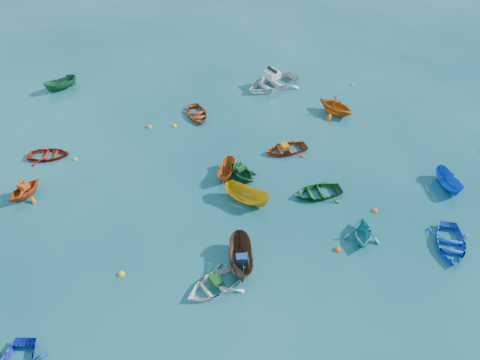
{
  "coord_description": "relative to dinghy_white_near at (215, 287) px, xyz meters",
  "views": [
    {
      "loc": [
        2.0,
        -18.05,
        20.12
      ],
      "look_at": [
        0.0,
        5.0,
        0.4
      ],
      "focal_mm": 35.0,
      "sensor_mm": 36.0,
      "label": 1
    }
  ],
  "objects": [
    {
      "name": "dinghy_green_e",
      "position": [
        5.61,
        7.72,
        0.0
      ],
      "size": [
        3.68,
        3.11,
        0.65
      ],
      "primitive_type": "imported",
      "rotation": [
        0.0,
        0.0,
        -1.25
      ],
      "color": "#12511B",
      "rests_on": "ground"
    },
    {
      "name": "buoy_or_b",
      "position": [
        6.57,
        3.15,
        0.0
      ],
      "size": [
        0.38,
        0.38,
        0.38
      ],
      "primitive_type": "sphere",
      "color": "#D8460B",
      "rests_on": "ground"
    },
    {
      "name": "dinghy_red_ne",
      "position": [
        3.55,
        12.19,
        0.0
      ],
      "size": [
        3.61,
        3.11,
        0.63
      ],
      "primitive_type": "imported",
      "rotation": [
        0.0,
        0.0,
        -1.21
      ],
      "color": "#A1310D",
      "rests_on": "ground"
    },
    {
      "name": "tarp_green_a",
      "position": [
        0.08,
        0.06,
        0.5
      ],
      "size": [
        0.84,
        0.86,
        0.33
      ],
      "primitive_type": "cube",
      "rotation": [
        0.0,
        0.0,
        -0.87
      ],
      "color": "#124A1B",
      "rests_on": "dinghy_white_near"
    },
    {
      "name": "buoy_or_c",
      "position": [
        -6.91,
        14.35,
        0.0
      ],
      "size": [
        0.39,
        0.39,
        0.39
      ],
      "primitive_type": "sphere",
      "color": "orange",
      "rests_on": "ground"
    },
    {
      "name": "dinghy_orange_far",
      "position": [
        7.43,
        17.54,
        0.0
      ],
      "size": [
        4.13,
        4.05,
        1.65
      ],
      "primitive_type": "imported",
      "rotation": [
        0.0,
        0.0,
        0.92
      ],
      "color": "#C55E12",
      "rests_on": "ground"
    },
    {
      "name": "dinghy_cyan_se",
      "position": [
        8.02,
        4.18,
        0.0
      ],
      "size": [
        2.29,
        2.59,
        1.28
      ],
      "primitive_type": "imported",
      "rotation": [
        0.0,
        0.0,
        -0.08
      ],
      "color": "teal",
      "rests_on": "ground"
    },
    {
      "name": "motorboat_white",
      "position": [
        2.21,
        21.47,
        0.0
      ],
      "size": [
        6.04,
        5.88,
        1.62
      ],
      "primitive_type": "imported",
      "rotation": [
        0.0,
        0.0,
        -0.87
      ],
      "color": "silver",
      "rests_on": "ground"
    },
    {
      "name": "dinghy_red_nw",
      "position": [
        -13.02,
        10.07,
        0.0
      ],
      "size": [
        3.19,
        2.51,
        0.6
      ],
      "primitive_type": "imported",
      "rotation": [
        0.0,
        0.0,
        1.74
      ],
      "color": "#9C180D",
      "rests_on": "ground"
    },
    {
      "name": "sampan_brown_mid",
      "position": [
        1.27,
        1.57,
        0.0
      ],
      "size": [
        1.76,
        3.63,
        1.35
      ],
      "primitive_type": "imported",
      "rotation": [
        0.0,
        0.0,
        0.13
      ],
      "color": "#4F301C",
      "rests_on": "ground"
    },
    {
      "name": "dinghy_orange_w",
      "position": [
        -12.89,
        6.02,
        0.0
      ],
      "size": [
        2.93,
        3.11,
        1.3
      ],
      "primitive_type": "imported",
      "rotation": [
        0.0,
        0.0,
        -0.41
      ],
      "color": "#CC4813",
      "rests_on": "ground"
    },
    {
      "name": "tarp_green_b",
      "position": [
        0.55,
        9.02,
        0.84
      ],
      "size": [
        0.76,
        0.76,
        0.3
      ],
      "primitive_type": "cube",
      "rotation": [
        0.0,
        0.0,
        0.77
      ],
      "color": "#134F1A",
      "rests_on": "dinghy_green_n"
    },
    {
      "name": "dinghy_blue_se",
      "position": [
        12.95,
        3.96,
        0.0
      ],
      "size": [
        2.82,
        3.65,
        0.7
      ],
      "primitive_type": "imported",
      "rotation": [
        0.0,
        0.0,
        -0.13
      ],
      "color": "blue",
      "rests_on": "ground"
    },
    {
      "name": "tarp_blue_a",
      "position": [
        1.29,
        1.42,
        0.82
      ],
      "size": [
        0.65,
        0.53,
        0.29
      ],
      "primitive_type": "cube",
      "rotation": [
        0.0,
        0.0,
        0.13
      ],
      "color": "navy",
      "rests_on": "sampan_brown_mid"
    },
    {
      "name": "dinghy_red_far",
      "position": [
        -3.48,
        16.19,
        0.0
      ],
      "size": [
        3.12,
        3.57,
        0.62
      ],
      "primitive_type": "imported",
      "rotation": [
        0.0,
        0.0,
        0.4
      ],
      "color": "#B8380F",
      "rests_on": "ground"
    },
    {
      "name": "dinghy_white_near",
      "position": [
        0.0,
        0.0,
        0.0
      ],
      "size": [
        3.99,
        3.88,
        0.68
      ],
      "primitive_type": "imported",
      "rotation": [
        0.0,
        0.0,
        -0.87
      ],
      "color": "white",
      "rests_on": "ground"
    },
    {
      "name": "sampan_blue_far",
      "position": [
        14.07,
        9.22,
        0.0
      ],
      "size": [
        1.69,
        2.88,
        1.05
      ],
      "primitive_type": "imported",
      "rotation": [
        0.0,
        0.0,
        0.26
      ],
      "color": "blue",
      "rests_on": "ground"
    },
    {
      "name": "buoy_or_d",
      "position": [
        9.09,
        6.53,
        0.0
      ],
      "size": [
        0.35,
        0.35,
        0.35
      ],
      "primitive_type": "sphere",
      "color": "#F45F0D",
      "rests_on": "ground"
    },
    {
      "name": "sampan_orange_n",
      "position": [
        -0.34,
        9.14,
        0.0
      ],
      "size": [
        1.34,
        2.64,
        0.98
      ],
      "primitive_type": "imported",
      "rotation": [
        0.0,
        0.0,
        -0.16
      ],
      "color": "#C35412",
      "rests_on": "ground"
    },
    {
      "name": "buoy_ye_d",
      "position": [
        -11.11,
        9.94,
        0.0
      ],
      "size": [
        0.3,
        0.3,
        0.3
      ],
      "primitive_type": "sphere",
      "color": "yellow",
      "rests_on": "ground"
    },
    {
      "name": "dinghy_green_n",
      "position": [
        0.62,
        8.95,
        0.0
      ],
      "size": [
        3.44,
        3.45,
        1.38
      ],
      "primitive_type": "imported",
      "rotation": [
        0.0,
        0.0,
        0.77
      ],
      "color": "#135329",
      "rests_on": "ground"
    },
    {
      "name": "buoy_ye_b",
      "position": [
        -4.99,
        14.66,
        0.0
      ],
      "size": [
        0.34,
        0.34,
        0.34
      ],
      "primitive_type": "sphere",
      "color": "yellow",
      "rests_on": "ground"
    },
    {
      "name": "buoy_or_e",
      "position": [
        9.19,
        22.34,
        0.0
      ],
      "size": [
        0.31,
        0.31,
        0.31
      ],
      "primitive_type": "sphere",
      "color": "orange",
      "rests_on": "ground"
    },
    {
      "name": "buoy_ye_c",
      "position": [
        3.6,
        12.49,
        0.0
      ],
      "size": [
        0.31,
        0.31,
        0.31
      ],
      "primitive_type": "sphere",
      "color": "yellow",
      "rests_on": "ground"
    },
    {
      "name": "ground",
      "position": [
        0.61,
        3.28,
        0.0
      ],
      "size": [
        160.0,
        160.0,
        0.0
      ],
      "primitive_type": "plane",
      "color": "#0A3B4C",
      "rests_on": "ground"
    },
    {
      "name": "tarp_orange_b",
      "position": [
        3.46,
        12.16,
        0.47
      ],
      "size": [
        0.69,
        0.78,
        0.31
      ],
      "primitive_type": "cube",
      "rotation": [
        0.0,
        0.0,
        -1.21
      ],
      "color": "#C67514",
      "rests_on": "dinghy_red_ne"
    },
    {
      "name": "tarp_orange_a",
      "position": [
        -12.87,
        6.06,
        0.81
      ],
      "size": [
        0.8,
        0.72,
        0.32
      ],
      "primitive_type": "cube",
      "rotation": [
        0.0,
        0.0,
        -0.41
      ],
      "color": "#D44315",
      "rests_on": "dinghy_orange_w"
    },
    {
      "name": "sampan_green_far",
      "position": [
        -15.69,
        19.41,
        0.0
      ],
      "size": [
        2.77,
        2.81,
        1.11
      ],
      "primitive_type": "imported",
      "rotation": [
        0.0,
        0.0,
        -0.77
      ],
      "color": "#13552C",
      "rests_on": "ground"
    },
    {
      "name": "sampan_yellow_mid",
      "position": [
        1.17,
        6.68,
        0.0
      ],
      "size": [
        3.38,
        2.49,
        1.23
      ],
      "primitive_type": "imported",
      "rotation": [
        0.0,
        0.0,
        1.11
      ],
      "color": "gold",
      "rests_on": "ground"
    },
    {
      "name": "buoy_ye_a",
      "position": [
        -5.09,
        0.42,
        0.0
      ],
      "size": [
        0.37,
        0.37,
        0.37
      ],
      "primitive_type": "sphere",
      "color": "yellow",
      "rests_on": "ground"
    }
  ]
}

